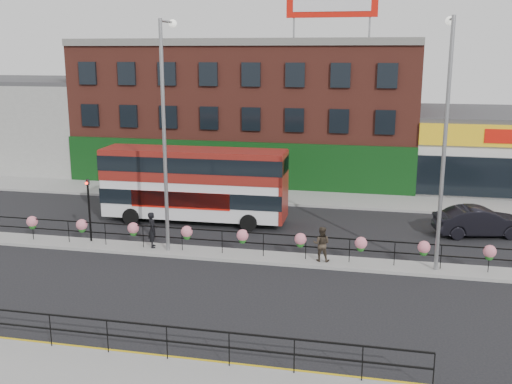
% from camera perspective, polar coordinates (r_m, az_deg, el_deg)
% --- Properties ---
extents(ground, '(120.00, 120.00, 0.00)m').
position_cam_1_polar(ground, '(28.54, -1.28, -6.25)').
color(ground, black).
rests_on(ground, ground).
extents(north_pavement, '(60.00, 4.00, 0.15)m').
position_cam_1_polar(north_pavement, '(39.81, 2.74, -0.49)').
color(north_pavement, gray).
rests_on(north_pavement, ground).
extents(median, '(60.00, 1.60, 0.15)m').
position_cam_1_polar(median, '(28.52, -1.28, -6.11)').
color(median, gray).
rests_on(median, ground).
extents(yellow_line_inner, '(60.00, 0.10, 0.01)m').
position_cam_1_polar(yellow_line_inner, '(20.03, -8.00, -15.27)').
color(yellow_line_inner, gold).
rests_on(yellow_line_inner, ground).
extents(yellow_line_outer, '(60.00, 0.10, 0.01)m').
position_cam_1_polar(yellow_line_outer, '(19.89, -8.18, -15.51)').
color(yellow_line_outer, gold).
rests_on(yellow_line_outer, ground).
extents(brick_building, '(25.00, 12.21, 10.30)m').
position_cam_1_polar(brick_building, '(47.46, -0.39, 7.94)').
color(brick_building, brown).
rests_on(brick_building, ground).
extents(warehouse_west, '(15.50, 12.00, 7.30)m').
position_cam_1_polar(warehouse_west, '(55.67, -21.30, 6.30)').
color(warehouse_west, '#969792').
rests_on(warehouse_west, ground).
extents(median_railing, '(30.04, 0.56, 1.23)m').
position_cam_1_polar(median_railing, '(28.21, -1.29, -4.24)').
color(median_railing, black).
rests_on(median_railing, median).
extents(south_railing, '(20.04, 0.05, 1.12)m').
position_cam_1_polar(south_railing, '(20.01, -14.01, -12.52)').
color(south_railing, black).
rests_on(south_railing, south_pavement).
extents(double_decker_bus, '(10.48, 2.81, 4.21)m').
position_cam_1_polar(double_decker_bus, '(33.85, -5.86, 1.36)').
color(double_decker_bus, silver).
rests_on(double_decker_bus, ground).
extents(car, '(3.72, 5.45, 1.56)m').
position_cam_1_polar(car, '(33.70, 20.58, -2.66)').
color(car, black).
rests_on(car, ground).
extents(pedestrian_a, '(0.95, 0.89, 1.77)m').
position_cam_1_polar(pedestrian_a, '(29.70, -9.83, -3.56)').
color(pedestrian_a, black).
rests_on(pedestrian_a, median).
extents(pedestrian_b, '(0.82, 0.66, 1.63)m').
position_cam_1_polar(pedestrian_b, '(27.57, 6.25, -4.93)').
color(pedestrian_b, '#372E23').
rests_on(pedestrian_b, median).
extents(lamp_column_west, '(0.39, 1.90, 10.84)m').
position_cam_1_polar(lamp_column_west, '(28.26, -8.60, 7.11)').
color(lamp_column_west, gray).
rests_on(lamp_column_west, median).
extents(lamp_column_east, '(0.39, 1.90, 10.83)m').
position_cam_1_polar(lamp_column_east, '(26.55, 17.60, 6.24)').
color(lamp_column_east, gray).
rests_on(lamp_column_east, median).
extents(traffic_light_median, '(0.15, 0.28, 3.65)m').
position_cam_1_polar(traffic_light_median, '(30.98, -15.68, -0.42)').
color(traffic_light_median, black).
rests_on(traffic_light_median, median).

